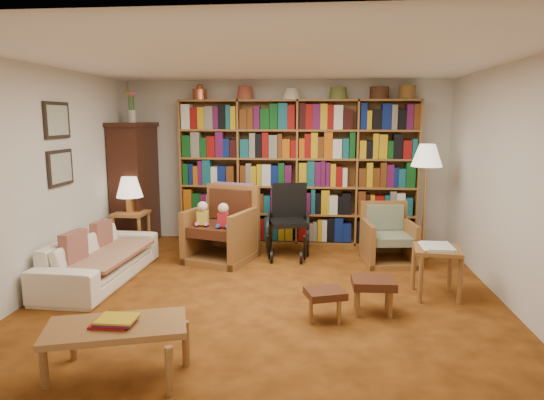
# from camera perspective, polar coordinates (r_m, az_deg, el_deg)

# --- Properties ---
(floor) EXTENTS (5.00, 5.00, 0.00)m
(floor) POSITION_cam_1_polar(r_m,az_deg,el_deg) (5.46, -0.44, -11.05)
(floor) COLOR #904B16
(floor) RESTS_ON ground
(ceiling) EXTENTS (5.00, 5.00, 0.00)m
(ceiling) POSITION_cam_1_polar(r_m,az_deg,el_deg) (5.14, -0.47, 16.04)
(ceiling) COLOR white
(ceiling) RESTS_ON wall_back
(wall_back) EXTENTS (5.00, 0.00, 5.00)m
(wall_back) POSITION_cam_1_polar(r_m,az_deg,el_deg) (7.63, 1.54, 4.53)
(wall_back) COLOR silver
(wall_back) RESTS_ON floor
(wall_front) EXTENTS (5.00, 0.00, 5.00)m
(wall_front) POSITION_cam_1_polar(r_m,az_deg,el_deg) (2.72, -6.07, -4.82)
(wall_front) COLOR silver
(wall_front) RESTS_ON floor
(wall_left) EXTENTS (0.00, 5.00, 5.00)m
(wall_left) POSITION_cam_1_polar(r_m,az_deg,el_deg) (5.96, -25.15, 2.20)
(wall_left) COLOR silver
(wall_left) RESTS_ON floor
(wall_right) EXTENTS (0.00, 5.00, 5.00)m
(wall_right) POSITION_cam_1_polar(r_m,az_deg,el_deg) (5.48, 26.52, 1.53)
(wall_right) COLOR silver
(wall_right) RESTS_ON floor
(bookshelf) EXTENTS (3.60, 0.30, 2.42)m
(bookshelf) POSITION_cam_1_polar(r_m,az_deg,el_deg) (7.45, 2.98, 3.79)
(bookshelf) COLOR #9F6731
(bookshelf) RESTS_ON floor
(curio_cabinet) EXTENTS (0.50, 0.95, 2.40)m
(curio_cabinet) POSITION_cam_1_polar(r_m,az_deg,el_deg) (7.67, -15.81, 1.98)
(curio_cabinet) COLOR #3E1711
(curio_cabinet) RESTS_ON floor
(framed_pictures) EXTENTS (0.03, 0.52, 0.97)m
(framed_pictures) POSITION_cam_1_polar(r_m,az_deg,el_deg) (6.17, -23.80, 6.02)
(framed_pictures) COLOR black
(framed_pictures) RESTS_ON wall_left
(sofa) EXTENTS (1.92, 0.79, 0.56)m
(sofa) POSITION_cam_1_polar(r_m,az_deg,el_deg) (6.17, -19.58, -6.44)
(sofa) COLOR white
(sofa) RESTS_ON floor
(sofa_throw) EXTENTS (0.79, 1.39, 0.04)m
(sofa_throw) POSITION_cam_1_polar(r_m,az_deg,el_deg) (6.14, -19.16, -6.27)
(sofa_throw) COLOR beige
(sofa_throw) RESTS_ON sofa
(cushion_left) EXTENTS (0.15, 0.35, 0.34)m
(cushion_left) POSITION_cam_1_polar(r_m,az_deg,el_deg) (6.49, -19.40, -4.08)
(cushion_left) COLOR maroon
(cushion_left) RESTS_ON sofa
(cushion_right) EXTENTS (0.17, 0.38, 0.37)m
(cushion_right) POSITION_cam_1_polar(r_m,az_deg,el_deg) (5.88, -22.27, -5.64)
(cushion_right) COLOR maroon
(cushion_right) RESTS_ON sofa
(side_table_lamp) EXTENTS (0.46, 0.46, 0.59)m
(side_table_lamp) POSITION_cam_1_polar(r_m,az_deg,el_deg) (7.27, -16.25, -2.45)
(side_table_lamp) COLOR #9F6731
(side_table_lamp) RESTS_ON floor
(table_lamp) EXTENTS (0.38, 0.38, 0.51)m
(table_lamp) POSITION_cam_1_polar(r_m,az_deg,el_deg) (7.19, -16.43, 1.34)
(table_lamp) COLOR gold
(table_lamp) RESTS_ON side_table_lamp
(armchair_leather) EXTENTS (1.05, 1.05, 1.02)m
(armchair_leather) POSITION_cam_1_polar(r_m,az_deg,el_deg) (6.73, -5.86, -3.42)
(armchair_leather) COLOR #9F6731
(armchair_leather) RESTS_ON floor
(armchair_sage) EXTENTS (0.73, 0.75, 0.80)m
(armchair_sage) POSITION_cam_1_polar(r_m,az_deg,el_deg) (6.73, 13.45, -4.58)
(armchair_sage) COLOR #9F6731
(armchair_sage) RESTS_ON floor
(wheelchair) EXTENTS (0.59, 0.81, 1.02)m
(wheelchair) POSITION_cam_1_polar(r_m,az_deg,el_deg) (6.84, 1.96, -2.74)
(wheelchair) COLOR black
(wheelchair) RESTS_ON floor
(floor_lamp) EXTENTS (0.42, 0.42, 1.58)m
(floor_lamp) POSITION_cam_1_polar(r_m,az_deg,el_deg) (6.93, 17.74, 4.50)
(floor_lamp) COLOR gold
(floor_lamp) RESTS_ON floor
(side_table_papers) EXTENTS (0.53, 0.53, 0.58)m
(side_table_papers) POSITION_cam_1_polar(r_m,az_deg,el_deg) (5.54, 18.83, -6.29)
(side_table_papers) COLOR #9F6731
(side_table_papers) RESTS_ON floor
(footstool_a) EXTENTS (0.44, 0.40, 0.30)m
(footstool_a) POSITION_cam_1_polar(r_m,az_deg,el_deg) (4.76, 6.27, -11.08)
(footstool_a) COLOR #522415
(footstool_a) RESTS_ON floor
(footstool_b) EXTENTS (0.43, 0.37, 0.36)m
(footstool_b) POSITION_cam_1_polar(r_m,az_deg,el_deg) (4.98, 11.83, -9.75)
(footstool_b) COLOR #522415
(footstool_b) RESTS_ON floor
(coffee_table) EXTENTS (1.12, 0.79, 0.47)m
(coffee_table) POSITION_cam_1_polar(r_m,az_deg,el_deg) (3.90, -17.82, -14.46)
(coffee_table) COLOR #9F6731
(coffee_table) RESTS_ON floor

